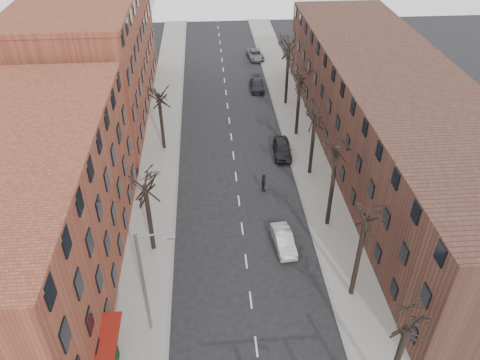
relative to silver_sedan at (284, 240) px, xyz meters
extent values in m
cube|color=gray|center=(-11.28, 17.50, -0.61)|extent=(4.00, 90.00, 0.15)
cube|color=gray|center=(4.72, 17.50, -0.61)|extent=(4.00, 90.00, 0.15)
cube|color=brown|center=(-19.28, -2.50, 5.31)|extent=(12.00, 26.00, 12.00)
cube|color=brown|center=(-19.28, 26.50, 6.31)|extent=(12.00, 28.00, 14.00)
cube|color=#4D2F24|center=(12.72, 12.50, 4.31)|extent=(12.00, 50.00, 10.00)
cylinder|color=slate|center=(-10.48, -7.50, 3.81)|extent=(0.20, 0.20, 9.00)
cylinder|color=slate|center=(-9.38, -7.50, 8.11)|extent=(2.39, 0.12, 0.46)
cube|color=slate|center=(-8.38, -7.50, 7.81)|extent=(0.50, 0.22, 0.14)
imported|color=#AEB1B5|center=(0.00, 0.00, 0.00)|extent=(1.84, 4.28, 1.37)
imported|color=black|center=(2.02, 14.25, 0.10)|extent=(2.13, 4.73, 1.58)
imported|color=black|center=(1.09, 31.21, -0.02)|extent=(2.02, 4.64, 1.33)
imported|color=#5C5E64|center=(2.02, 42.53, -0.02)|extent=(2.68, 4.97, 1.32)
imported|color=black|center=(-0.76, 7.89, 0.29)|extent=(0.60, 1.19, 1.95)
camera|label=1|loc=(-5.83, -28.44, 26.96)|focal=35.00mm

